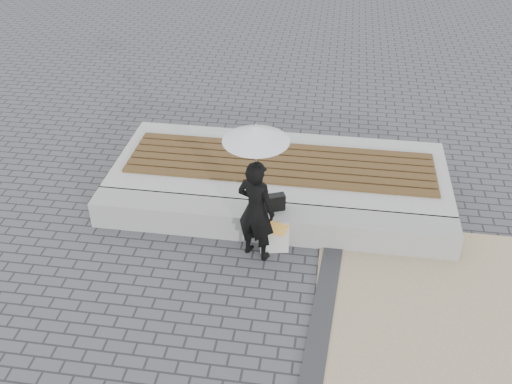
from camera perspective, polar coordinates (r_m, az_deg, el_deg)
ground at (r=6.81m, az=-0.35°, el=-12.59°), size 80.00×80.00×0.00m
edging_band at (r=6.44m, az=5.83°, el=-16.39°), size 0.61×5.20×0.04m
seating_ledge at (r=7.85m, az=1.43°, el=-3.04°), size 5.00×0.45×0.40m
timber_platform at (r=8.82m, az=2.42°, el=1.71°), size 5.00×2.00×0.40m
timber_decking at (r=8.70m, az=2.45°, el=2.92°), size 4.60×1.20×0.04m
woman at (r=7.20m, az=0.00°, el=-1.84°), size 0.62×0.52×1.44m
parasol at (r=6.60m, az=0.00°, el=5.83°), size 0.79×0.79×1.01m
handbag at (r=7.67m, az=1.65°, el=-1.07°), size 0.35×0.24×0.24m
canvas_tote at (r=7.59m, az=1.83°, el=-4.57°), size 0.40×0.22×0.40m
magazine at (r=7.43m, az=1.81°, el=-3.61°), size 0.39×0.32×0.01m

